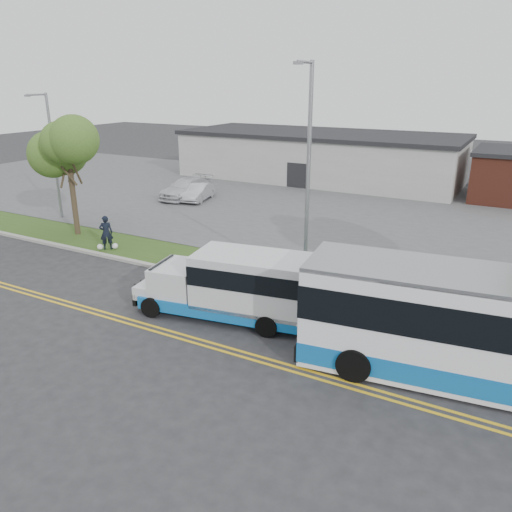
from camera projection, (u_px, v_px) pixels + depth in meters
The scene contains 16 objects.
ground at pixel (216, 292), 21.98m from camera, with size 140.00×140.00×0.00m, color #28282B.
lane_line_north at pixel (161, 328), 18.80m from camera, with size 70.00×0.12×0.01m, color gold.
lane_line_south at pixel (156, 332), 18.55m from camera, with size 70.00×0.12×0.01m, color gold.
curb at pixel (229, 282), 22.87m from camera, with size 80.00×0.30×0.15m, color #9E9B93.
verge at pixel (249, 271), 24.36m from camera, with size 80.00×3.30×0.10m, color #2B4B19.
parking_lot at pixel (345, 209), 36.02m from camera, with size 80.00×25.00×0.10m, color #4C4C4F.
commercial_building at pixel (320, 156), 46.29m from camera, with size 25.40×10.40×4.35m.
tree_west at pixel (68, 149), 28.35m from camera, with size 4.40×4.40×6.91m.
streetlight_near at pixel (308, 170), 21.13m from camera, with size 0.35×1.53×9.50m.
streetlight_far at pixel (52, 152), 32.21m from camera, with size 0.35×1.53×8.00m.
shuttle_bus at pixel (235, 284), 19.21m from camera, with size 7.24×3.31×2.68m.
pedestrian at pixel (106, 233), 26.96m from camera, with size 0.69×0.45×1.89m, color black.
parked_car_a at pixel (199, 192), 38.21m from camera, with size 1.35×3.86×1.27m, color #B6B8BE.
parked_car_b at pixel (186, 188), 39.03m from camera, with size 2.11×5.19×1.51m, color silver.
grocery_bag_left at pixel (100, 247), 27.15m from camera, with size 0.32×0.32×0.32m, color white.
grocery_bag_right at pixel (115, 246), 27.30m from camera, with size 0.32×0.32×0.32m, color white.
Camera 1 is at (11.23, -16.87, 8.84)m, focal length 35.00 mm.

